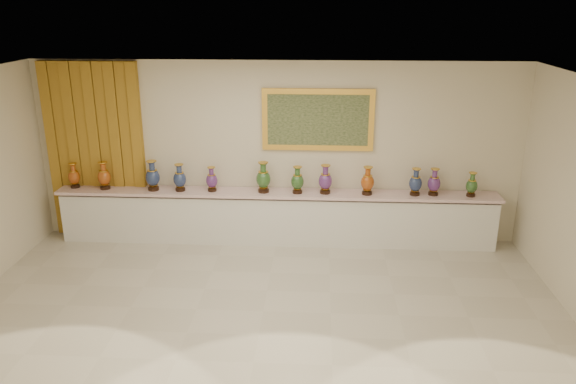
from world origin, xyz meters
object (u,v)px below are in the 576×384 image
counter (276,218)px  vase_0 (74,177)px  vase_2 (153,177)px  vase_1 (104,177)px

counter → vase_0: size_ratio=17.26×
counter → vase_2: size_ratio=14.45×
counter → vase_2: 2.15m
vase_0 → vase_2: vase_2 is taller
vase_0 → vase_2: 1.36m
vase_1 → vase_2: bearing=-1.0°
vase_1 → vase_2: 0.82m
vase_0 → vase_1: size_ratio=0.91×
counter → vase_1: 2.94m
counter → vase_2: vase_2 is taller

